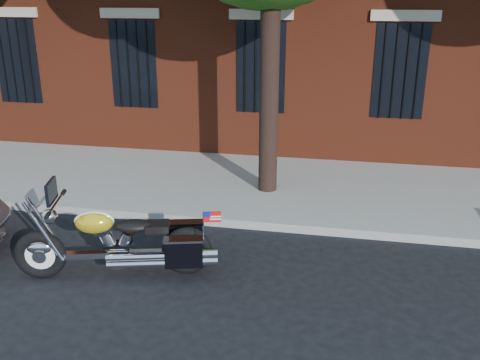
# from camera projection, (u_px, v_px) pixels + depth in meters

# --- Properties ---
(ground) EXTENTS (120.00, 120.00, 0.00)m
(ground) POSITION_uv_depth(u_px,v_px,m) (206.00, 263.00, 7.98)
(ground) COLOR black
(ground) RESTS_ON ground
(curb) EXTENTS (40.00, 0.16, 0.15)m
(curb) POSITION_uv_depth(u_px,v_px,m) (226.00, 222.00, 9.23)
(curb) COLOR gray
(curb) RESTS_ON ground
(sidewalk) EXTENTS (40.00, 3.60, 0.15)m
(sidewalk) POSITION_uv_depth(u_px,v_px,m) (246.00, 185.00, 10.97)
(sidewalk) COLOR gray
(sidewalk) RESTS_ON ground
(motorcycle) EXTENTS (2.89, 1.26, 1.45)m
(motorcycle) POSITION_uv_depth(u_px,v_px,m) (124.00, 245.00, 7.48)
(motorcycle) COLOR black
(motorcycle) RESTS_ON ground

